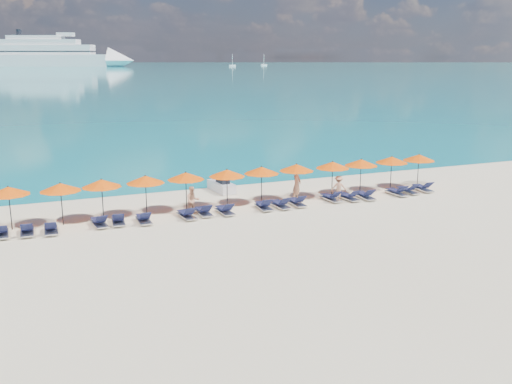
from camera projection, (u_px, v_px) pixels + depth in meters
name	position (u px, v px, depth m)	size (l,w,h in m)	color
ground	(278.00, 227.00, 29.17)	(1400.00, 1400.00, 0.00)	beige
sea	(27.00, 65.00, 622.72)	(1600.00, 1300.00, 0.01)	#1FA9B2
cruise_ship	(58.00, 55.00, 545.03)	(145.41, 79.48, 41.20)	white
sailboat_near	(232.00, 65.00, 544.73)	(6.40, 2.13, 11.73)	white
sailboat_far	(264.00, 65.00, 597.38)	(6.62, 2.21, 12.13)	white
jetski	(222.00, 186.00, 36.87)	(1.19, 2.63, 0.91)	silver
beachgoer_a	(297.00, 185.00, 34.49)	(0.71, 0.46, 1.94)	tan
beachgoer_b	(193.00, 201.00, 31.28)	(0.78, 0.45, 1.60)	tan
beachgoer_c	(339.00, 187.00, 34.86)	(0.94, 0.44, 1.45)	tan
umbrella_0	(8.00, 191.00, 28.30)	(2.10, 2.10, 2.28)	black
umbrella_1	(60.00, 187.00, 29.09)	(2.10, 2.10, 2.28)	black
umbrella_2	(101.00, 183.00, 30.00)	(2.10, 2.10, 2.28)	black
umbrella_3	(145.00, 179.00, 30.92)	(2.10, 2.10, 2.28)	black
umbrella_4	(186.00, 176.00, 31.81)	(2.10, 2.10, 2.28)	black
umbrella_5	(227.00, 173.00, 32.62)	(2.10, 2.10, 2.28)	black
umbrella_6	(262.00, 170.00, 33.44)	(2.10, 2.10, 2.28)	black
umbrella_7	(297.00, 168.00, 34.26)	(2.10, 2.10, 2.28)	black
umbrella_8	(333.00, 165.00, 35.08)	(2.10, 2.10, 2.28)	black
umbrella_9	(361.00, 163.00, 35.90)	(2.10, 2.10, 2.28)	black
umbrella_10	(392.00, 160.00, 36.88)	(2.10, 2.10, 2.28)	black
umbrella_11	(419.00, 158.00, 37.69)	(2.10, 2.10, 2.28)	black
lounger_0	(1.00, 232.00, 27.55)	(0.64, 1.71, 0.66)	silver
lounger_1	(27.00, 230.00, 27.88)	(0.66, 1.71, 0.66)	silver
lounger_2	(51.00, 229.00, 28.14)	(0.68, 1.72, 0.66)	silver
lounger_3	(99.00, 222.00, 29.25)	(0.79, 1.76, 0.66)	silver
lounger_4	(118.00, 220.00, 29.62)	(0.77, 1.75, 0.66)	silver
lounger_5	(144.00, 219.00, 29.85)	(0.65, 1.71, 0.66)	silver
lounger_6	(187.00, 214.00, 30.69)	(0.78, 1.75, 0.66)	silver
lounger_7	(204.00, 211.00, 31.30)	(0.63, 1.70, 0.66)	silver
lounger_8	(225.00, 210.00, 31.55)	(0.69, 1.73, 0.66)	silver
lounger_9	(264.00, 206.00, 32.49)	(0.75, 1.74, 0.66)	silver
lounger_10	(281.00, 204.00, 32.82)	(0.71, 1.73, 0.66)	silver
lounger_11	(297.00, 202.00, 33.32)	(0.67, 1.72, 0.66)	silver
lounger_12	(331.00, 197.00, 34.40)	(0.70, 1.73, 0.66)	silver
lounger_13	(349.00, 197.00, 34.60)	(0.74, 1.74, 0.66)	silver
lounger_14	(365.00, 195.00, 34.90)	(0.75, 1.74, 0.66)	silver
lounger_15	(397.00, 192.00, 35.84)	(0.70, 1.73, 0.66)	silver
lounger_16	(408.00, 190.00, 36.34)	(0.74, 1.74, 0.66)	silver
lounger_17	(423.00, 188.00, 36.94)	(0.71, 1.73, 0.66)	silver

